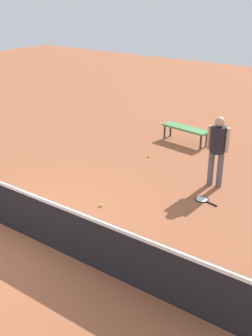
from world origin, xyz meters
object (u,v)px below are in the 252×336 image
object	(u,v)px
courtside_bench	(185,129)
tennis_ball_by_net	(149,156)
tennis_racket_near_player	(203,200)
tennis_ball_near_player	(101,205)
player_near_side	(218,146)

from	to	relation	value
courtside_bench	tennis_ball_by_net	bearing A→B (deg)	81.97
tennis_racket_near_player	tennis_ball_near_player	xyz separation A→B (m)	(1.65, 1.56, 0.02)
player_near_side	tennis_ball_near_player	size ratio (longest dim) A/B	25.76
tennis_ball_near_player	courtside_bench	world-z (taller)	courtside_bench
tennis_ball_by_net	tennis_ball_near_player	bearing A→B (deg)	103.24
tennis_ball_by_net	courtside_bench	bearing A→B (deg)	-98.03
tennis_racket_near_player	tennis_ball_near_player	distance (m)	2.27
tennis_ball_near_player	tennis_ball_by_net	distance (m)	3.05
tennis_ball_near_player	tennis_ball_by_net	bearing A→B (deg)	-76.76
player_near_side	tennis_ball_near_player	world-z (taller)	player_near_side
tennis_racket_near_player	tennis_ball_by_net	size ratio (longest dim) A/B	9.19
player_near_side	tennis_ball_by_net	distance (m)	2.50
tennis_ball_near_player	tennis_ball_by_net	size ratio (longest dim) A/B	1.00
tennis_ball_near_player	tennis_ball_by_net	world-z (taller)	same
tennis_racket_near_player	courtside_bench	size ratio (longest dim) A/B	0.39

